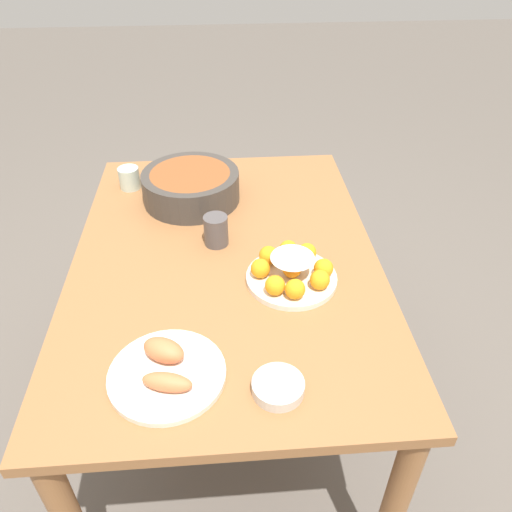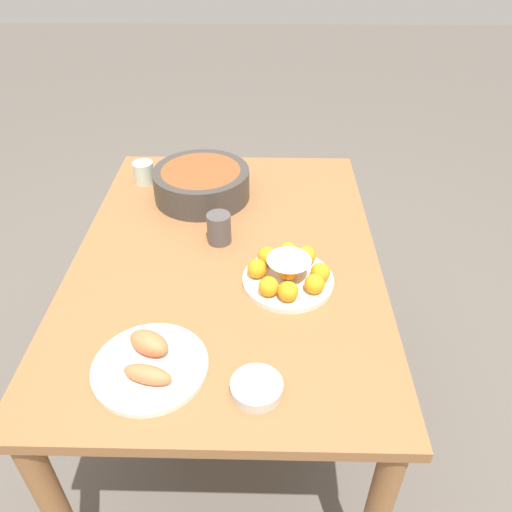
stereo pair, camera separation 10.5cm
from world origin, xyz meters
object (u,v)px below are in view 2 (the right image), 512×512
Objects in this scene: dining_table at (228,280)px; sauce_bowl at (257,387)px; seafood_platter at (150,363)px; cup_far at (144,172)px; cake_plate at (288,273)px; serving_bowl at (202,183)px; cup_near at (219,228)px.

dining_table is 0.50m from sauce_bowl.
cup_far is at bearing 12.07° from seafood_platter.
cake_plate is (-0.12, -0.17, 0.13)m from dining_table.
cup_far is (0.83, 0.18, 0.02)m from seafood_platter.
serving_bowl is at bearing 14.01° from sauce_bowl.
dining_table is 0.36m from serving_bowl.
sauce_bowl is 0.24m from seafood_platter.
sauce_bowl is 0.55m from cup_near.
serving_bowl reaches higher than sauce_bowl.
dining_table is 0.25m from cake_plate.
cake_plate is 0.27m from cup_near.
serving_bowl is (0.31, 0.10, 0.15)m from dining_table.
cup_near is at bearing -140.42° from cup_far.
seafood_platter is at bearing 177.23° from serving_bowl.
cup_near is at bearing -13.30° from seafood_platter.
seafood_platter reaches higher than sauce_bowl.
dining_table is 0.45m from seafood_platter.
cake_plate is at bearing -125.75° from dining_table.
sauce_bowl is 0.98m from cup_far.
cake_plate is at bearing -133.32° from cup_near.
dining_table is 13.45× the size of cup_near.
seafood_platter is 0.49m from cup_near.
cake_plate is 2.18× the size of sauce_bowl.
seafood_platter is (-0.42, 0.14, 0.12)m from dining_table.
cup_near reaches higher than dining_table.
cup_far reaches higher than sauce_bowl.
seafood_platter is at bearing 133.67° from cake_plate.
serving_bowl is 3.46× the size of cup_near.
sauce_bowl is at bearing -167.44° from cup_near.
serving_bowl is 0.81m from sauce_bowl.
cup_near is at bearing 12.56° from sauce_bowl.
dining_table is 5.09× the size of cake_plate.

